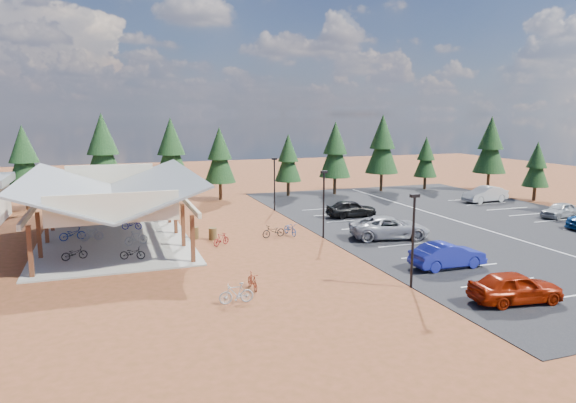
{
  "coord_description": "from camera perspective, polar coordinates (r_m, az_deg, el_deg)",
  "views": [
    {
      "loc": [
        -10.18,
        -32.91,
        9.28
      ],
      "look_at": [
        2.93,
        4.21,
        2.58
      ],
      "focal_mm": 32.0,
      "sensor_mm": 36.0,
      "label": 1
    }
  ],
  "objects": [
    {
      "name": "ground",
      "position": [
        35.67,
        -2.2,
        -5.42
      ],
      "size": [
        140.0,
        140.0,
        0.0
      ],
      "primitive_type": "plane",
      "color": "brown",
      "rests_on": "ground"
    },
    {
      "name": "asphalt_lot",
      "position": [
        46.88,
        18.78,
        -2.25
      ],
      "size": [
        27.0,
        44.0,
        0.04
      ],
      "primitive_type": "cube",
      "color": "black",
      "rests_on": "ground"
    },
    {
      "name": "concrete_pad",
      "position": [
        40.96,
        -18.73,
        -3.88
      ],
      "size": [
        10.6,
        18.6,
        0.1
      ],
      "primitive_type": "cube",
      "color": "gray",
      "rests_on": "ground"
    },
    {
      "name": "bike_pavilion",
      "position": [
        40.28,
        -19.02,
        1.35
      ],
      "size": [
        11.65,
        19.4,
        4.97
      ],
      "color": "#512517",
      "rests_on": "concrete_pad"
    },
    {
      "name": "lamp_post_0",
      "position": [
        28.2,
        13.74,
        -3.54
      ],
      "size": [
        0.5,
        0.25,
        5.14
      ],
      "color": "black",
      "rests_on": "ground"
    },
    {
      "name": "lamp_post_1",
      "position": [
        38.58,
        3.99,
        0.24
      ],
      "size": [
        0.5,
        0.25,
        5.14
      ],
      "color": "black",
      "rests_on": "ground"
    },
    {
      "name": "lamp_post_2",
      "position": [
        49.7,
        -1.52,
        2.37
      ],
      "size": [
        0.5,
        0.25,
        5.14
      ],
      "color": "black",
      "rests_on": "ground"
    },
    {
      "name": "trash_bin_0",
      "position": [
        38.87,
        -8.36,
        -3.57
      ],
      "size": [
        0.6,
        0.6,
        0.9
      ],
      "primitive_type": "cylinder",
      "color": "#513B1C",
      "rests_on": "ground"
    },
    {
      "name": "trash_bin_1",
      "position": [
        39.41,
        -10.33,
        -3.45
      ],
      "size": [
        0.6,
        0.6,
        0.9
      ],
      "primitive_type": "cylinder",
      "color": "#513B1C",
      "rests_on": "ground"
    },
    {
      "name": "pine_1",
      "position": [
        56.13,
        -27.29,
        4.3
      ],
      "size": [
        3.57,
        3.57,
        8.32
      ],
      "color": "#382314",
      "rests_on": "ground"
    },
    {
      "name": "pine_2",
      "position": [
        55.14,
        -19.88,
        5.45
      ],
      "size": [
        4.06,
        4.06,
        9.45
      ],
      "color": "#382314",
      "rests_on": "ground"
    },
    {
      "name": "pine_3",
      "position": [
        56.29,
        -12.85,
        5.56
      ],
      "size": [
        3.85,
        3.85,
        8.98
      ],
      "color": "#382314",
      "rests_on": "ground"
    },
    {
      "name": "pine_4",
      "position": [
        56.3,
        -7.6,
        5.08
      ],
      "size": [
        3.42,
        3.42,
        7.97
      ],
      "color": "#382314",
      "rests_on": "ground"
    },
    {
      "name": "pine_5",
      "position": [
        58.62,
        0.02,
        4.82
      ],
      "size": [
        3.05,
        3.05,
        7.09
      ],
      "color": "#382314",
      "rests_on": "ground"
    },
    {
      "name": "pine_6",
      "position": [
        59.91,
        5.26,
        5.71
      ],
      "size": [
        3.65,
        3.65,
        8.49
      ],
      "color": "#382314",
      "rests_on": "ground"
    },
    {
      "name": "pine_7",
      "position": [
        63.15,
        10.44,
        6.24
      ],
      "size": [
        3.99,
        3.99,
        9.3
      ],
      "color": "#382314",
      "rests_on": "ground"
    },
    {
      "name": "pine_8",
      "position": [
        66.06,
        15.07,
        4.77
      ],
      "size": [
        2.83,
        2.83,
        6.6
      ],
      "color": "#382314",
      "rests_on": "ground"
    },
    {
      "name": "pine_12",
      "position": [
        61.56,
        25.9,
        3.69
      ],
      "size": [
        2.76,
        2.76,
        6.42
      ],
      "color": "#382314",
      "rests_on": "ground"
    },
    {
      "name": "pine_13",
      "position": [
        67.49,
        21.58,
        5.83
      ],
      "size": [
        3.9,
        3.9,
        9.09
      ],
      "color": "#382314",
      "rests_on": "ground"
    },
    {
      "name": "bike_0",
      "position": [
        35.64,
        -22.65,
        -5.34
      ],
      "size": [
        1.67,
        0.9,
        0.83
      ],
      "primitive_type": "imported",
      "rotation": [
        0.0,
        0.0,
        1.8
      ],
      "color": "black",
      "rests_on": "concrete_pad"
    },
    {
      "name": "bike_1",
      "position": [
        40.39,
        -21.0,
        -3.4
      ],
      "size": [
        1.72,
        0.67,
        1.0
      ],
      "primitive_type": "imported",
      "rotation": [
        0.0,
        0.0,
        1.69
      ],
      "color": "gray",
      "rests_on": "concrete_pad"
    },
    {
      "name": "bike_2",
      "position": [
        41.08,
        -22.84,
        -3.33
      ],
      "size": [
        1.93,
        0.97,
        0.97
      ],
      "primitive_type": "imported",
      "rotation": [
        0.0,
        0.0,
        1.75
      ],
      "color": "navy",
      "rests_on": "concrete_pad"
    },
    {
      "name": "bike_3",
      "position": [
        46.17,
        -23.36,
        -1.98
      ],
      "size": [
        1.69,
        0.63,
        0.99
      ],
      "primitive_type": "imported",
      "rotation": [
        0.0,
        0.0,
        1.47
      ],
      "color": "maroon",
      "rests_on": "concrete_pad"
    },
    {
      "name": "bike_4",
      "position": [
        34.45,
        -16.9,
        -5.5
      ],
      "size": [
        1.69,
        0.99,
        0.84
      ],
      "primitive_type": "imported",
      "rotation": [
        0.0,
        0.0,
        1.28
      ],
      "color": "black",
      "rests_on": "concrete_pad"
    },
    {
      "name": "bike_5",
      "position": [
        38.15,
        -16.51,
        -3.88
      ],
      "size": [
        1.75,
        0.9,
        1.01
      ],
      "primitive_type": "imported",
      "rotation": [
        0.0,
        0.0,
        1.84
      ],
      "color": "gray",
      "rests_on": "concrete_pad"
    },
    {
      "name": "bike_6",
      "position": [
        43.25,
        -16.97,
        -2.45
      ],
      "size": [
        1.7,
        1.02,
        0.84
      ],
      "primitive_type": "imported",
      "rotation": [
        0.0,
        0.0,
        1.27
      ],
      "color": "navy",
      "rests_on": "concrete_pad"
    },
    {
      "name": "bike_7",
      "position": [
        48.58,
        -15.59,
        -1.0
      ],
      "size": [
        1.69,
        0.67,
        0.99
      ],
      "primitive_type": "imported",
      "rotation": [
        0.0,
        0.0,
        1.7
      ],
      "color": "maroon",
      "rests_on": "concrete_pad"
    },
    {
      "name": "bike_11",
      "position": [
        27.87,
        -3.96,
        -8.8
      ],
      "size": [
        0.51,
        1.57,
        0.93
      ],
      "primitive_type": "imported",
      "rotation": [
        0.0,
        0.0,
        0.04
      ],
      "color": "maroon",
      "rests_on": "ground"
    },
    {
      "name": "bike_13",
      "position": [
        25.93,
        -5.77,
        -10.12
      ],
      "size": [
        1.76,
        0.53,
        1.05
      ],
      "primitive_type": "imported",
      "rotation": [
        0.0,
        0.0,
        4.69
      ],
      "color": "#9FA4A9",
      "rests_on": "ground"
    },
    {
      "name": "bike_14",
      "position": [
        39.92,
        0.25,
        -3.06
      ],
      "size": [
        0.92,
        1.94,
        0.98
      ],
      "primitive_type": "imported",
      "rotation": [
        0.0,
        0.0,
        0.15
      ],
      "color": "navy",
      "rests_on": "ground"
    },
    {
      "name": "bike_15",
      "position": [
        37.13,
        -7.43,
        -4.19
      ],
      "size": [
        1.47,
        1.14,
        0.89
      ],
      "primitive_type": "imported",
      "rotation": [
        0.0,
        0.0,
        2.13
      ],
      "color": "maroon",
      "rests_on": "ground"
    },
    {
      "name": "bike_16",
      "position": [
        39.19,
        -1.6,
        -3.3
      ],
      "size": [
        1.95,
        0.95,
        0.98
      ],
      "primitive_type": "imported",
      "rotation": [
        0.0,
        0.0,
        4.88
      ],
      "color": "black",
      "rests_on": "ground"
    },
    {
      "name": "car_0",
      "position": [
        28.14,
        23.95,
        -8.67
      ],
      "size": [
        4.83,
        2.44,
        1.58
      ],
      "primitive_type": "imported",
      "rotation": [
        0.0,
        0.0,
        1.44
      ],
      "color": "#8D1A03",
      "rests_on": "asphalt_lot"
    },
    {
      "name": "car_1",
      "position": [
        32.88,
        17.31,
        -5.71
      ],
      "size": [
        4.7,
        1.7,
        1.54
      ],
      "primitive_type": "imported",
      "rotation": [
        0.0,
        0.0,
        1.58
      ],
      "color": "navy",
      "rests_on": "asphalt_lot"
    },
    {
      "name": "car_2",
      "position": [
        39.46,
        11.22,
        -2.83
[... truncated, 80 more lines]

